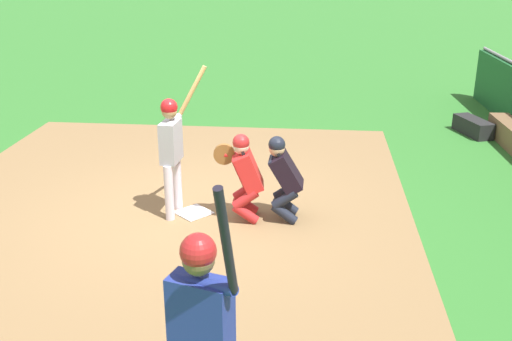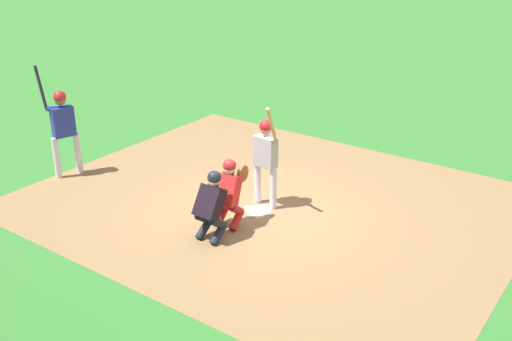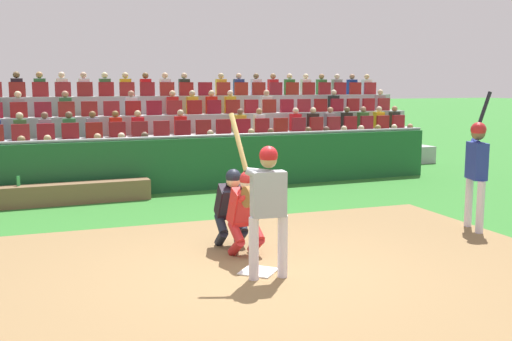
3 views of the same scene
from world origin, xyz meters
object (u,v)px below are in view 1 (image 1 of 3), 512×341
(home_plate_umpire, at_px, (284,174))
(home_plate_marker, at_px, (194,213))
(batter_at_plate, at_px, (172,144))
(on_deck_batter, at_px, (202,322))
(catcher_crouching, at_px, (244,172))
(equipment_duffel_bag, at_px, (473,127))

(home_plate_umpire, bearing_deg, home_plate_marker, 85.57)
(home_plate_marker, relative_size, batter_at_plate, 0.21)
(home_plate_umpire, relative_size, on_deck_batter, 0.53)
(home_plate_marker, height_order, catcher_crouching, catcher_crouching)
(home_plate_marker, bearing_deg, equipment_duffel_bag, -51.19)
(equipment_duffel_bag, xyz_separation_m, on_deck_batter, (-8.60, 4.51, 1.01))
(home_plate_marker, bearing_deg, on_deck_batter, -170.24)
(home_plate_umpire, distance_m, equipment_duffel_bag, 5.88)
(home_plate_marker, distance_m, catcher_crouching, 1.05)
(batter_at_plate, bearing_deg, home_plate_marker, -88.01)
(catcher_crouching, bearing_deg, equipment_duffel_bag, -45.91)
(batter_at_plate, relative_size, equipment_duffel_bag, 2.15)
(home_plate_marker, xyz_separation_m, batter_at_plate, (-0.01, 0.27, 1.06))
(catcher_crouching, distance_m, home_plate_umpire, 0.55)
(equipment_duffel_bag, bearing_deg, catcher_crouching, 116.83)
(batter_at_plate, xyz_separation_m, equipment_duffel_bag, (4.24, -5.53, -0.91))
(batter_at_plate, xyz_separation_m, home_plate_umpire, (-0.09, -1.59, -0.39))
(home_plate_umpire, height_order, on_deck_batter, on_deck_batter)
(on_deck_batter, bearing_deg, home_plate_marker, 9.76)
(batter_at_plate, relative_size, catcher_crouching, 1.66)
(catcher_crouching, height_order, equipment_duffel_bag, catcher_crouching)
(equipment_duffel_bag, distance_m, on_deck_batter, 9.76)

